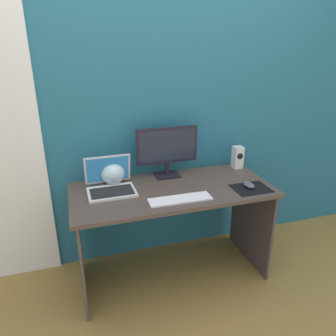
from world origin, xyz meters
name	(u,v)px	position (x,y,z in m)	size (l,w,h in m)	color
ground_plane	(172,272)	(0.00, 0.00, 0.00)	(8.00, 8.00, 0.00)	olive
wall_back	(157,102)	(0.00, 0.38, 1.25)	(6.00, 0.04, 2.50)	#23637B
desk	(172,207)	(0.00, 0.00, 0.57)	(1.39, 0.62, 0.72)	#4A3B33
monitor	(167,149)	(0.03, 0.22, 0.93)	(0.46, 0.14, 0.37)	black
speaker_right	(238,157)	(0.62, 0.22, 0.81)	(0.07, 0.08, 0.17)	silver
laptop	(110,184)	(-0.41, 0.09, 0.77)	(0.32, 0.28, 0.23)	silver
fishbowl	(113,173)	(-0.38, 0.20, 0.80)	(0.17, 0.17, 0.17)	silver
keyboard_external	(180,199)	(-0.01, -0.18, 0.73)	(0.41, 0.12, 0.01)	white
mousepad	(251,188)	(0.52, -0.17, 0.72)	(0.25, 0.20, 0.00)	black
mouse	(249,185)	(0.51, -0.15, 0.74)	(0.06, 0.10, 0.04)	#4C535B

